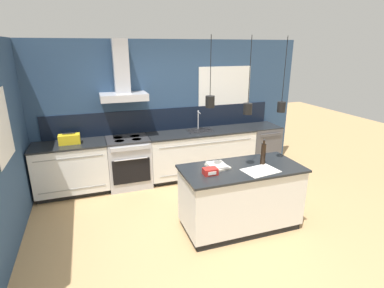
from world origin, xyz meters
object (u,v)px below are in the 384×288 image
Objects in this scene: oven_range at (129,162)px; bottle_on_island at (263,154)px; red_supply_box at (210,171)px; dishwasher at (261,146)px; yellow_toolbox at (69,139)px; book_stack at (217,166)px.

bottle_on_island reaches higher than oven_range.
red_supply_box reaches higher than oven_range.
dishwasher is 3.76m from yellow_toolbox.
dishwasher is 2.57m from book_stack.
red_supply_box is (-0.18, -0.19, 0.02)m from book_stack.
red_supply_box is at bearing -134.14° from book_stack.
dishwasher is at bearing 44.70° from red_supply_box.
yellow_toolbox is at bearing 143.93° from bottle_on_island.
yellow_toolbox is at bearing 137.46° from book_stack.
yellow_toolbox is at bearing 131.74° from red_supply_box.
dishwasher is 2.75× the size of book_stack.
yellow_toolbox reaches higher than dishwasher.
book_stack is 2.62m from yellow_toolbox.
dishwasher is 2.68× the size of yellow_toolbox.
oven_range is 1.00× the size of dishwasher.
red_supply_box is (-0.82, -0.09, -0.11)m from bottle_on_island.
dishwasher is at bearing 0.09° from oven_range.
oven_range is 2.75× the size of book_stack.
oven_range is at bearing 130.85° from bottle_on_island.
book_stack is (0.97, -1.77, 0.48)m from oven_range.
book_stack is at bearing 171.03° from bottle_on_island.
oven_range and dishwasher have the same top height.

